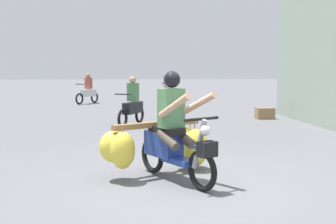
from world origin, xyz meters
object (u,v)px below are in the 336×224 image
motorbike_main_loaded (169,142)px  motorbike_distant_far_ahead (88,91)px  motorbike_distant_ahead_right (166,90)px  produce_crate (265,113)px  motorbike_distant_ahead_left (132,105)px

motorbike_main_loaded → motorbike_distant_far_ahead: bearing=99.9°
motorbike_distant_ahead_right → produce_crate: size_ratio=2.89×
motorbike_main_loaded → motorbike_distant_far_ahead: motorbike_main_loaded is taller
motorbike_distant_ahead_right → produce_crate: motorbike_distant_ahead_right is taller
produce_crate → motorbike_main_loaded: bearing=-119.1°
motorbike_main_loaded → motorbike_distant_ahead_left: (-0.45, 5.80, 0.06)m
motorbike_distant_ahead_right → motorbike_distant_far_ahead: bearing=-165.0°
motorbike_main_loaded → motorbike_distant_ahead_left: 5.81m
motorbike_main_loaded → produce_crate: bearing=60.9°
motorbike_distant_ahead_right → produce_crate: (2.44, -7.66, -0.39)m
motorbike_main_loaded → motorbike_distant_ahead_left: size_ratio=1.24×
motorbike_distant_ahead_right → motorbike_distant_far_ahead: 3.91m
motorbike_main_loaded → produce_crate: (3.85, 6.90, -0.33)m
motorbike_distant_ahead_right → motorbike_distant_far_ahead: same height
motorbike_distant_ahead_right → motorbike_distant_far_ahead: (-3.77, -1.01, 0.00)m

